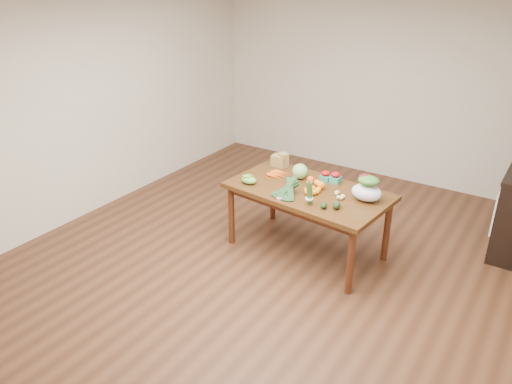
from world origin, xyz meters
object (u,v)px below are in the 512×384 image
Objects in this scene: dining_table at (307,221)px; cabbage at (300,171)px; mandarin_cluster at (313,190)px; salad_bag at (367,189)px; asparagus_bundle at (310,193)px; paper_bag at (279,160)px; kale_bunch at (285,189)px.

dining_table is 9.80× the size of cabbage.
salad_bag is (0.52, 0.15, 0.07)m from mandarin_cluster.
cabbage is at bearing 171.73° from salad_bag.
dining_table is at bearing 124.74° from asparagus_bundle.
mandarin_cluster is 0.55m from salad_bag.
mandarin_cluster is at bearing -34.94° from dining_table.
dining_table is at bearing -43.16° from cabbage.
mandarin_cluster is at bearing -34.65° from paper_bag.
cabbage is 0.56× the size of salad_bag.
dining_table is at bearing 139.11° from mandarin_cluster.
paper_bag is at bearing 130.76° from kale_bunch.
salad_bag is at bearing -14.67° from paper_bag.
mandarin_cluster is at bearing -42.52° from cabbage.
dining_table is 9.24× the size of mandarin_cluster.
kale_bunch is at bearing -105.47° from dining_table.
paper_bag is 1.05m from asparagus_bundle.
cabbage is 0.94× the size of mandarin_cluster.
salad_bag reaches higher than paper_bag.
cabbage is 0.82m from salad_bag.
asparagus_bundle is at bearing -55.26° from dining_table.
cabbage is 0.65m from asparagus_bundle.
salad_bag reaches higher than cabbage.
kale_bunch is (0.10, -0.49, -0.00)m from cabbage.
salad_bag is (1.19, -0.31, 0.04)m from paper_bag.
mandarin_cluster is 0.27m from asparagus_bundle.
paper_bag is 0.90× the size of asparagus_bundle.
dining_table is at bearing -33.65° from paper_bag.
kale_bunch is 1.31× the size of salad_bag.
paper_bag is 1.33× the size of cabbage.
dining_table is 6.65× the size of asparagus_bundle.
asparagus_bundle is 0.59m from salad_bag.
paper_bag is 1.25× the size of mandarin_cluster.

